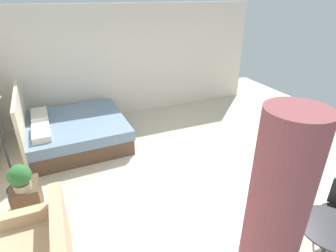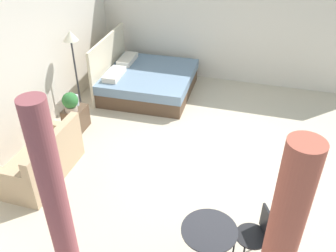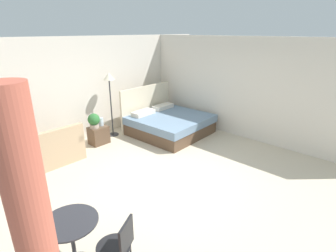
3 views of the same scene
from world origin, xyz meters
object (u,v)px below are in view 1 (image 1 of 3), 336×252
at_px(bed, 73,131).
at_px(balcony_table, 327,241).
at_px(nightstand, 27,198).
at_px(potted_plant, 20,177).
at_px(vase, 20,175).

height_order(bed, balcony_table, bed).
relative_size(nightstand, balcony_table, 0.67).
height_order(nightstand, potted_plant, potted_plant).
distance_m(potted_plant, vase, 0.24).
xyz_separation_m(bed, potted_plant, (-1.94, 0.85, 0.37)).
bearing_deg(vase, nightstand, -167.06).
height_order(potted_plant, balcony_table, potted_plant).
bearing_deg(nightstand, vase, 12.94).
bearing_deg(nightstand, balcony_table, -127.80).
relative_size(bed, nightstand, 4.35).
relative_size(nightstand, vase, 2.16).
xyz_separation_m(vase, balcony_table, (-2.56, -3.17, -0.09)).
bearing_deg(potted_plant, balcony_table, -126.65).
bearing_deg(bed, vase, 152.97).
bearing_deg(bed, potted_plant, 156.37).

